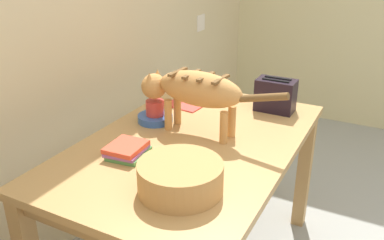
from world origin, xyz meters
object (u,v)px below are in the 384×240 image
object	(u,v)px
dining_table	(192,157)
book_stack	(127,150)
magazine	(191,101)
coffee_mug	(155,108)
toaster	(276,95)
cat	(193,90)
saucer_bowl	(155,118)
wicker_basket	(180,177)

from	to	relation	value
dining_table	book_stack	size ratio (longest dim) A/B	7.66
magazine	coffee_mug	bearing A→B (deg)	-179.82
magazine	toaster	bearing A→B (deg)	-72.41
dining_table	cat	size ratio (longest dim) A/B	1.92
magazine	toaster	xyz separation A→B (m)	(0.09, -0.45, 0.08)
cat	book_stack	xyz separation A→B (m)	(-0.35, 0.13, -0.18)
dining_table	saucer_bowl	xyz separation A→B (m)	(0.10, 0.26, 0.10)
cat	magazine	xyz separation A→B (m)	(0.33, 0.19, -0.20)
saucer_bowl	magazine	size ratio (longest dim) A/B	0.64
magazine	book_stack	world-z (taller)	book_stack
cat	saucer_bowl	size ratio (longest dim) A/B	4.20
dining_table	toaster	size ratio (longest dim) A/B	6.94
coffee_mug	magazine	bearing A→B (deg)	-5.72
toaster	book_stack	bearing A→B (deg)	152.99
cat	wicker_basket	xyz separation A→B (m)	(-0.47, -0.19, -0.15)
wicker_basket	toaster	xyz separation A→B (m)	(0.90, -0.07, 0.03)
saucer_bowl	wicker_basket	xyz separation A→B (m)	(-0.48, -0.41, 0.04)
coffee_mug	book_stack	world-z (taller)	coffee_mug
dining_table	book_stack	xyz separation A→B (m)	(-0.25, 0.17, 0.11)
dining_table	toaster	distance (m)	0.59
magazine	book_stack	bearing A→B (deg)	-169.40
coffee_mug	toaster	bearing A→B (deg)	-49.38
wicker_basket	saucer_bowl	bearing A→B (deg)	40.41
dining_table	coffee_mug	bearing A→B (deg)	67.50
saucer_bowl	wicker_basket	bearing A→B (deg)	-139.59
coffee_mug	book_stack	size ratio (longest dim) A/B	0.70
coffee_mug	magazine	world-z (taller)	coffee_mug
magazine	wicker_basket	size ratio (longest dim) A/B	0.87
dining_table	saucer_bowl	size ratio (longest dim) A/B	8.04
cat	wicker_basket	bearing A→B (deg)	-154.63
book_stack	dining_table	bearing A→B (deg)	-34.54
wicker_basket	dining_table	bearing A→B (deg)	21.74
cat	saucer_bowl	distance (m)	0.29
coffee_mug	book_stack	distance (m)	0.37
book_stack	toaster	distance (m)	0.87
dining_table	coffee_mug	size ratio (longest dim) A/B	10.91
saucer_bowl	magazine	world-z (taller)	saucer_bowl
cat	toaster	world-z (taller)	cat
wicker_basket	toaster	world-z (taller)	toaster
toaster	magazine	bearing A→B (deg)	101.69
dining_table	saucer_bowl	bearing A→B (deg)	68.10
magazine	dining_table	bearing A→B (deg)	-145.97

